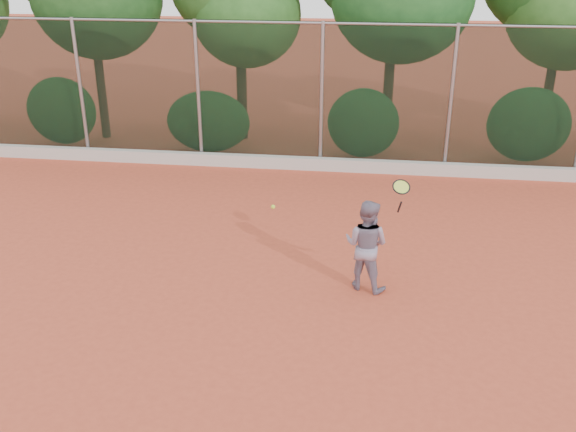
# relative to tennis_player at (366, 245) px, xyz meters

# --- Properties ---
(ground) EXTENTS (80.00, 80.00, 0.00)m
(ground) POSITION_rel_tennis_player_xyz_m (-1.23, -1.16, -0.75)
(ground) COLOR #C3492E
(ground) RESTS_ON ground
(concrete_curb) EXTENTS (24.00, 0.20, 0.30)m
(concrete_curb) POSITION_rel_tennis_player_xyz_m (-1.23, 5.66, -0.60)
(concrete_curb) COLOR #BAB5AD
(concrete_curb) RESTS_ON ground
(tennis_player) EXTENTS (0.89, 0.80, 1.51)m
(tennis_player) POSITION_rel_tennis_player_xyz_m (0.00, 0.00, 0.00)
(tennis_player) COLOR gray
(tennis_player) RESTS_ON ground
(chainlink_fence) EXTENTS (24.09, 0.09, 3.50)m
(chainlink_fence) POSITION_rel_tennis_player_xyz_m (-1.23, 5.84, 1.11)
(chainlink_fence) COLOR black
(chainlink_fence) RESTS_ON ground
(tennis_racket) EXTENTS (0.31, 0.30, 0.56)m
(tennis_racket) POSITION_rel_tennis_player_xyz_m (0.47, -0.07, 0.99)
(tennis_racket) COLOR black
(tennis_racket) RESTS_ON ground
(tennis_ball_in_flight) EXTENTS (0.07, 0.07, 0.07)m
(tennis_ball_in_flight) POSITION_rel_tennis_player_xyz_m (-1.50, 0.12, 0.52)
(tennis_ball_in_flight) COLOR #BEE934
(tennis_ball_in_flight) RESTS_ON ground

